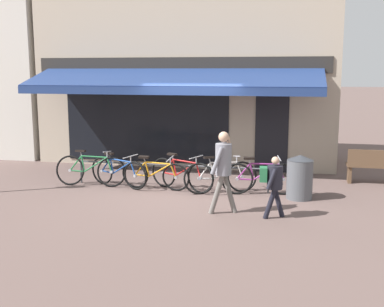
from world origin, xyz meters
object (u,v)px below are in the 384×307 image
at_px(park_bench, 381,166).
at_px(bicycle_silver, 220,176).
at_px(bicycle_red, 181,174).
at_px(bicycle_orange, 155,175).
at_px(pedestrian_adult, 223,163).
at_px(bicycle_purple, 260,178).
at_px(bicycle_blue, 118,172).
at_px(litter_bin, 300,177).
at_px(pedestrian_child, 273,180).
at_px(bicycle_green, 90,170).

bearing_deg(park_bench, bicycle_silver, -155.68).
bearing_deg(bicycle_red, bicycle_orange, -148.20).
relative_size(bicycle_silver, pedestrian_adult, 1.01).
bearing_deg(pedestrian_adult, bicycle_purple, 70.38).
relative_size(bicycle_blue, litter_bin, 1.69).
xyz_separation_m(bicycle_red, bicycle_silver, (0.93, -0.02, -0.01)).
relative_size(bicycle_orange, bicycle_red, 1.02).
bearing_deg(bicycle_red, litter_bin, 19.78).
height_order(bicycle_purple, litter_bin, litter_bin).
bearing_deg(pedestrian_child, bicycle_purple, 97.58).
bearing_deg(park_bench, bicycle_orange, -161.65).
bearing_deg(bicycle_orange, bicycle_green, -176.83).
bearing_deg(pedestrian_adult, bicycle_blue, 151.62).
xyz_separation_m(bicycle_orange, litter_bin, (3.32, -0.09, 0.13)).
bearing_deg(pedestrian_child, park_bench, 49.06).
distance_m(bicycle_orange, bicycle_silver, 1.55).
relative_size(pedestrian_adult, park_bench, 1.02).
height_order(bicycle_silver, bicycle_purple, bicycle_silver).
bearing_deg(bicycle_silver, bicycle_green, 155.95).
distance_m(bicycle_silver, litter_bin, 1.78).
height_order(bicycle_blue, bicycle_purple, bicycle_purple).
relative_size(bicycle_purple, litter_bin, 1.80).
xyz_separation_m(bicycle_silver, park_bench, (3.72, 1.68, 0.08)).
height_order(bicycle_blue, bicycle_red, bicycle_red).
bearing_deg(bicycle_blue, bicycle_silver, 21.04).
bearing_deg(pedestrian_child, litter_bin, 67.04).
height_order(bicycle_green, bicycle_red, bicycle_green).
xyz_separation_m(bicycle_green, bicycle_purple, (4.10, 0.01, -0.00)).
height_order(bicycle_orange, bicycle_silver, bicycle_silver).
relative_size(bicycle_orange, park_bench, 1.06).
xyz_separation_m(bicycle_green, bicycle_red, (2.27, 0.04, -0.01)).
distance_m(bicycle_blue, bicycle_purple, 3.40).
bearing_deg(bicycle_purple, bicycle_green, 169.94).
distance_m(bicycle_purple, litter_bin, 0.88).
height_order(bicycle_red, pedestrian_child, pedestrian_child).
relative_size(bicycle_purple, pedestrian_child, 1.47).
xyz_separation_m(pedestrian_adult, pedestrian_child, (0.97, -0.09, -0.27)).
distance_m(bicycle_green, bicycle_orange, 1.65).
relative_size(bicycle_blue, pedestrian_child, 1.38).
xyz_separation_m(bicycle_silver, pedestrian_child, (1.27, -1.67, 0.35)).
bearing_deg(bicycle_blue, pedestrian_child, -2.82).
bearing_deg(pedestrian_adult, bicycle_orange, 141.93).
bearing_deg(bicycle_purple, bicycle_silver, 169.53).
height_order(bicycle_blue, pedestrian_adult, pedestrian_adult).
xyz_separation_m(bicycle_purple, pedestrian_child, (0.37, -1.67, 0.34)).
height_order(bicycle_red, bicycle_purple, bicycle_purple).
bearing_deg(bicycle_green, bicycle_blue, -0.05).
height_order(pedestrian_adult, litter_bin, pedestrian_adult).
relative_size(bicycle_red, pedestrian_child, 1.40).
distance_m(bicycle_silver, park_bench, 4.09).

